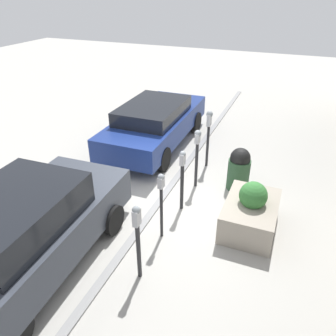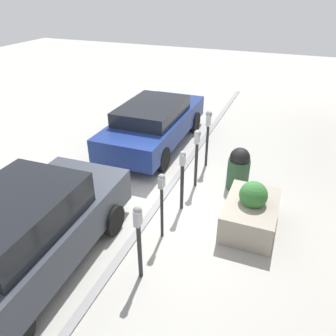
{
  "view_description": "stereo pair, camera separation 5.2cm",
  "coord_description": "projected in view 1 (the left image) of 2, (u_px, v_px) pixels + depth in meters",
  "views": [
    {
      "loc": [
        -5.73,
        -2.45,
        4.49
      ],
      "look_at": [
        0.0,
        -0.14,
        0.97
      ],
      "focal_mm": 35.0,
      "sensor_mm": 36.0,
      "label": 1
    },
    {
      "loc": [
        -5.74,
        -2.4,
        4.49
      ],
      "look_at": [
        0.0,
        -0.14,
        0.97
      ],
      "focal_mm": 35.0,
      "sensor_mm": 36.0,
      "label": 2
    }
  ],
  "objects": [
    {
      "name": "curb_strip",
      "position": [
        159.0,
        202.0,
        7.65
      ],
      "size": [
        19.0,
        0.16,
        0.04
      ],
      "color": "gray",
      "rests_on": "ground_plane"
    },
    {
      "name": "trash_bin",
      "position": [
        239.0,
        169.0,
        7.95
      ],
      "size": [
        0.54,
        0.54,
        1.08
      ],
      "color": "#2D5133",
      "rests_on": "ground_plane"
    },
    {
      "name": "parked_car_middle",
      "position": [
        155.0,
        122.0,
        10.01
      ],
      "size": [
        4.67,
        1.88,
        1.39
      ],
      "rotation": [
        0.0,
        0.0,
        0.01
      ],
      "color": "navy",
      "rests_on": "ground_plane"
    },
    {
      "name": "parking_meter_middle",
      "position": [
        182.0,
        174.0,
        7.03
      ],
      "size": [
        0.15,
        0.13,
        1.45
      ],
      "color": "#232326",
      "rests_on": "ground_plane"
    },
    {
      "name": "planter_box",
      "position": [
        251.0,
        212.0,
        6.69
      ],
      "size": [
        1.51,
        1.04,
        1.09
      ],
      "color": "#A39989",
      "rests_on": "ground_plane"
    },
    {
      "name": "ground_plane",
      "position": [
        162.0,
        203.0,
        7.63
      ],
      "size": [
        40.0,
        40.0,
        0.0
      ],
      "primitive_type": "plane",
      "color": "#ADAAA3"
    },
    {
      "name": "parking_meter_second",
      "position": [
        161.0,
        195.0,
        6.17
      ],
      "size": [
        0.15,
        0.13,
        1.46
      ],
      "color": "#232326",
      "rests_on": "ground_plane"
    },
    {
      "name": "parking_meter_nearest",
      "position": [
        138.0,
        234.0,
        5.29
      ],
      "size": [
        0.16,
        0.13,
        1.49
      ],
      "color": "#232326",
      "rests_on": "ground_plane"
    },
    {
      "name": "parking_meter_fourth",
      "position": [
        197.0,
        149.0,
        7.78
      ],
      "size": [
        0.19,
        0.16,
        1.52
      ],
      "color": "#232326",
      "rests_on": "ground_plane"
    },
    {
      "name": "parked_car_front",
      "position": [
        25.0,
        232.0,
        5.52
      ],
      "size": [
        4.38,
        1.96,
        1.6
      ],
      "rotation": [
        0.0,
        0.0,
        0.04
      ],
      "color": "#383D47",
      "rests_on": "ground_plane"
    },
    {
      "name": "parking_meter_farthest",
      "position": [
        209.0,
        128.0,
        8.65
      ],
      "size": [
        0.2,
        0.17,
        1.6
      ],
      "color": "#232326",
      "rests_on": "ground_plane"
    }
  ]
}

